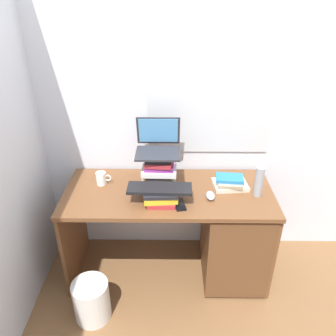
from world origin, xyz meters
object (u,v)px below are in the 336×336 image
(computer_mouse, at_px, (210,196))
(desk, at_px, (219,231))
(book_stack_tall, at_px, (159,172))
(wastebasket, at_px, (92,300))
(book_stack_keyboard_riser, at_px, (161,196))
(water_bottle, at_px, (259,182))
(keyboard, at_px, (160,188))
(mug, at_px, (102,178))
(book_stack_side, at_px, (230,182))
(laptop, at_px, (158,144))
(cell_phone, at_px, (180,205))

(computer_mouse, bearing_deg, desk, 32.75)
(book_stack_tall, xyz_separation_m, wastebasket, (-0.44, -0.50, -0.71))
(desk, bearing_deg, computer_mouse, -147.25)
(book_stack_keyboard_riser, relative_size, wastebasket, 0.79)
(water_bottle, relative_size, wastebasket, 0.73)
(keyboard, height_order, mug, keyboard)
(keyboard, bearing_deg, book_stack_side, 23.15)
(book_stack_keyboard_riser, bearing_deg, laptop, 95.22)
(keyboard, distance_m, computer_mouse, 0.36)
(book_stack_tall, height_order, keyboard, book_stack_tall)
(book_stack_keyboard_riser, xyz_separation_m, water_bottle, (0.66, 0.09, 0.06))
(computer_mouse, xyz_separation_m, mug, (-0.77, 0.17, 0.03))
(laptop, height_order, keyboard, laptop)
(wastebasket, bearing_deg, water_bottle, 19.56)
(book_stack_tall, relative_size, cell_phone, 1.88)
(book_stack_side, distance_m, mug, 0.92)
(laptop, xyz_separation_m, mug, (-0.41, -0.03, -0.26))
(book_stack_keyboard_riser, bearing_deg, keyboard, 159.55)
(cell_phone, bearing_deg, keyboard, 152.62)
(computer_mouse, relative_size, wastebasket, 0.35)
(book_stack_side, height_order, mug, mug)
(keyboard, distance_m, wastebasket, 0.89)
(computer_mouse, distance_m, wastebasket, 1.06)
(laptop, relative_size, wastebasket, 1.02)
(mug, bearing_deg, computer_mouse, -12.57)
(book_stack_side, xyz_separation_m, wastebasket, (-0.95, -0.51, -0.62))
(desk, height_order, book_stack_keyboard_riser, book_stack_keyboard_riser)
(book_stack_side, xyz_separation_m, laptop, (-0.51, 0.05, 0.28))
(book_stack_tall, distance_m, laptop, 0.20)
(laptop, height_order, cell_phone, laptop)
(mug, distance_m, wastebasket, 0.83)
(book_stack_side, xyz_separation_m, mug, (-0.92, 0.03, 0.01))
(desk, distance_m, mug, 0.94)
(book_stack_keyboard_riser, bearing_deg, book_stack_side, 22.07)
(water_bottle, bearing_deg, desk, 175.46)
(computer_mouse, bearing_deg, book_stack_tall, 158.63)
(cell_phone, xyz_separation_m, wastebasket, (-0.59, -0.27, -0.60))
(laptop, distance_m, keyboard, 0.32)
(book_stack_side, bearing_deg, wastebasket, -151.88)
(desk, distance_m, cell_phone, 0.47)
(wastebasket, bearing_deg, book_stack_keyboard_riser, 33.83)
(book_stack_side, height_order, laptop, laptop)
(water_bottle, bearing_deg, laptop, 166.79)
(book_stack_keyboard_riser, distance_m, water_bottle, 0.67)
(book_stack_side, distance_m, wastebasket, 1.24)
(book_stack_side, bearing_deg, cell_phone, -147.08)
(book_stack_keyboard_riser, height_order, wastebasket, book_stack_keyboard_riser)
(water_bottle, bearing_deg, keyboard, -172.60)
(book_stack_keyboard_riser, bearing_deg, computer_mouse, 8.73)
(wastebasket, bearing_deg, laptop, 51.85)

